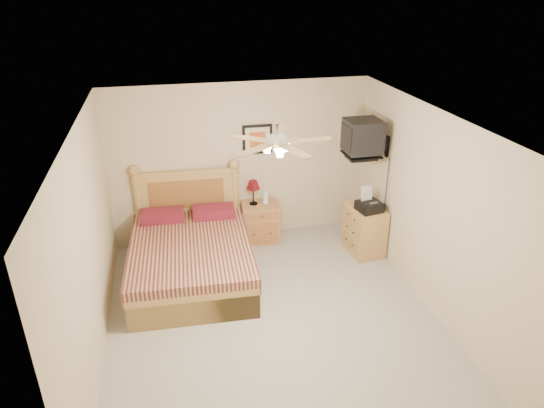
{
  "coord_description": "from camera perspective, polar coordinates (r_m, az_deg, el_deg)",
  "views": [
    {
      "loc": [
        -1.09,
        -4.75,
        3.87
      ],
      "look_at": [
        0.2,
        0.9,
        1.15
      ],
      "focal_mm": 32.0,
      "sensor_mm": 36.0,
      "label": 1
    }
  ],
  "objects": [
    {
      "name": "floor",
      "position": [
        6.22,
        0.08,
        -13.28
      ],
      "size": [
        4.5,
        4.5,
        0.0
      ],
      "primitive_type": "plane",
      "color": "#A39F93",
      "rests_on": "ground"
    },
    {
      "name": "ceiling",
      "position": [
        5.06,
        0.09,
        9.49
      ],
      "size": [
        4.0,
        4.5,
        0.04
      ],
      "primitive_type": "cube",
      "color": "white",
      "rests_on": "ground"
    },
    {
      "name": "wall_back",
      "position": [
        7.55,
        -3.74,
        4.83
      ],
      "size": [
        4.0,
        0.04,
        2.5
      ],
      "primitive_type": "cube",
      "color": "beige",
      "rests_on": "ground"
    },
    {
      "name": "wall_front",
      "position": [
        3.78,
        8.17,
        -19.0
      ],
      "size": [
        4.0,
        0.04,
        2.5
      ],
      "primitive_type": "cube",
      "color": "beige",
      "rests_on": "ground"
    },
    {
      "name": "wall_left",
      "position": [
        5.5,
        -20.77,
        -5.07
      ],
      "size": [
        0.04,
        4.5,
        2.5
      ],
      "primitive_type": "cube",
      "color": "beige",
      "rests_on": "ground"
    },
    {
      "name": "wall_right",
      "position": [
        6.24,
        18.29,
        -1.0
      ],
      "size": [
        0.04,
        4.5,
        2.5
      ],
      "primitive_type": "cube",
      "color": "beige",
      "rests_on": "ground"
    },
    {
      "name": "bed",
      "position": [
        6.68,
        -9.69,
        -3.71
      ],
      "size": [
        1.7,
        2.18,
        1.37
      ],
      "primitive_type": null,
      "rotation": [
        0.0,
        0.0,
        -0.05
      ],
      "color": "#C69147",
      "rests_on": "ground"
    },
    {
      "name": "nightstand",
      "position": [
        7.75,
        -1.35,
        -2.12
      ],
      "size": [
        0.62,
        0.49,
        0.63
      ],
      "primitive_type": "cube",
      "rotation": [
        0.0,
        0.0,
        -0.09
      ],
      "color": "#9F5E32",
      "rests_on": "ground"
    },
    {
      "name": "table_lamp",
      "position": [
        7.53,
        -2.21,
        1.4
      ],
      "size": [
        0.27,
        0.27,
        0.4
      ],
      "primitive_type": null,
      "rotation": [
        0.0,
        0.0,
        -0.27
      ],
      "color": "#5F0E15",
      "rests_on": "nightstand"
    },
    {
      "name": "lotion_bottle",
      "position": [
        7.57,
        -0.75,
        0.97
      ],
      "size": [
        0.12,
        0.12,
        0.26
      ],
      "primitive_type": "imported",
      "rotation": [
        0.0,
        0.0,
        -0.19
      ],
      "color": "silver",
      "rests_on": "nightstand"
    },
    {
      "name": "framed_picture",
      "position": [
        7.46,
        -1.73,
        7.61
      ],
      "size": [
        0.46,
        0.04,
        0.46
      ],
      "primitive_type": "cube",
      "color": "black",
      "rests_on": "wall_back"
    },
    {
      "name": "dresser",
      "position": [
        7.52,
        10.82,
        -2.96
      ],
      "size": [
        0.49,
        0.67,
        0.76
      ],
      "primitive_type": "cube",
      "rotation": [
        0.0,
        0.0,
        0.07
      ],
      "color": "#B77948",
      "rests_on": "ground"
    },
    {
      "name": "fax_machine",
      "position": [
        7.17,
        11.45,
        0.49
      ],
      "size": [
        0.38,
        0.4,
        0.35
      ],
      "primitive_type": null,
      "rotation": [
        0.0,
        0.0,
        0.17
      ],
      "color": "black",
      "rests_on": "dresser"
    },
    {
      "name": "magazine_lower",
      "position": [
        7.53,
        10.02,
        0.5
      ],
      "size": [
        0.31,
        0.36,
        0.03
      ],
      "primitive_type": "imported",
      "rotation": [
        0.0,
        0.0,
        0.33
      ],
      "color": "#AFA18E",
      "rests_on": "dresser"
    },
    {
      "name": "magazine_upper",
      "position": [
        7.53,
        10.0,
        0.71
      ],
      "size": [
        0.25,
        0.32,
        0.02
      ],
      "primitive_type": "imported",
      "rotation": [
        0.0,
        0.0,
        -0.09
      ],
      "color": "tan",
      "rests_on": "magazine_lower"
    },
    {
      "name": "wall_tv",
      "position": [
        7.03,
        11.74,
        7.61
      ],
      "size": [
        0.56,
        0.46,
        0.58
      ],
      "primitive_type": null,
      "color": "black",
      "rests_on": "wall_right"
    },
    {
      "name": "ceiling_fan",
      "position": [
        4.91,
        0.62,
        7.3
      ],
      "size": [
        1.14,
        1.14,
        0.28
      ],
      "primitive_type": null,
      "color": "silver",
      "rests_on": "ceiling"
    }
  ]
}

